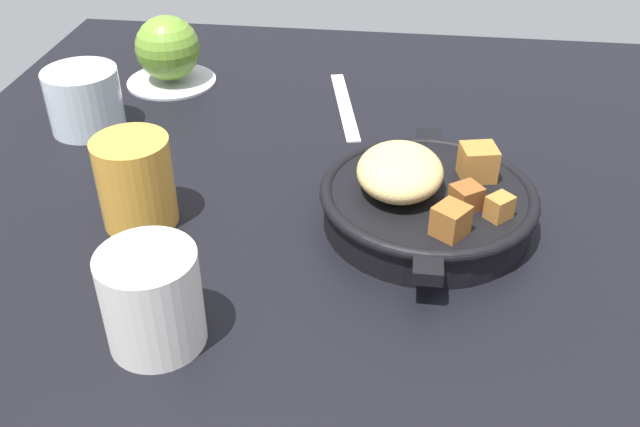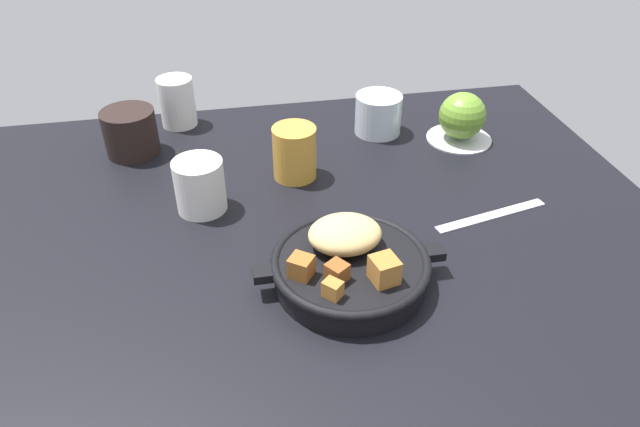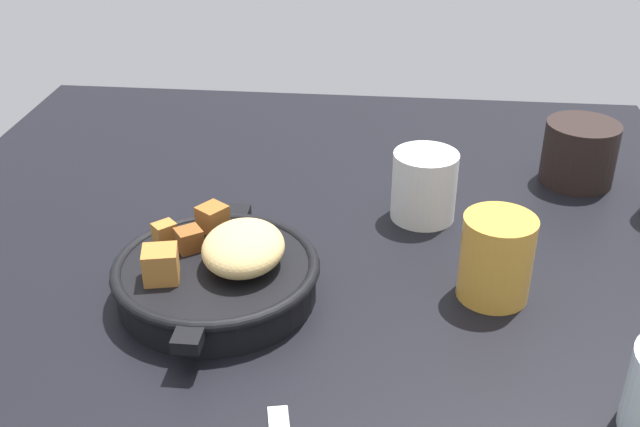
{
  "view_description": "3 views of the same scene",
  "coord_description": "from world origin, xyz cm",
  "px_view_note": "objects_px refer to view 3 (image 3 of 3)",
  "views": [
    {
      "loc": [
        -51.0,
        -4.48,
        38.25
      ],
      "look_at": [
        -1.07,
        1.98,
        3.43
      ],
      "focal_mm": 39.71,
      "sensor_mm": 36.0,
      "label": 1
    },
    {
      "loc": [
        -10.54,
        -60.63,
        49.93
      ],
      "look_at": [
        1.59,
        2.67,
        3.82
      ],
      "focal_mm": 32.83,
      "sensor_mm": 36.0,
      "label": 2
    },
    {
      "loc": [
        63.26,
        8.63,
        43.2
      ],
      "look_at": [
        -1.05,
        2.12,
        7.16
      ],
      "focal_mm": 43.08,
      "sensor_mm": 36.0,
      "label": 3
    }
  ],
  "objects_px": {
    "cast_iron_skillet": "(219,272)",
    "coffee_mug_dark": "(579,153)",
    "juice_glass_amber": "(496,258)",
    "ceramic_mug_white": "(424,186)"
  },
  "relations": [
    {
      "from": "cast_iron_skillet",
      "to": "coffee_mug_dark",
      "type": "xyz_separation_m",
      "value": [
        -0.29,
        0.39,
        0.01
      ]
    },
    {
      "from": "cast_iron_skillet",
      "to": "juice_glass_amber",
      "type": "bearing_deg",
      "value": 96.11
    },
    {
      "from": "ceramic_mug_white",
      "to": "juice_glass_amber",
      "type": "bearing_deg",
      "value": 23.51
    },
    {
      "from": "coffee_mug_dark",
      "to": "juice_glass_amber",
      "type": "relative_size",
      "value": 1.05
    },
    {
      "from": "ceramic_mug_white",
      "to": "juice_glass_amber",
      "type": "xyz_separation_m",
      "value": [
        0.15,
        0.06,
        0.0
      ]
    },
    {
      "from": "coffee_mug_dark",
      "to": "juice_glass_amber",
      "type": "distance_m",
      "value": 0.29
    },
    {
      "from": "cast_iron_skillet",
      "to": "coffee_mug_dark",
      "type": "height_order",
      "value": "coffee_mug_dark"
    },
    {
      "from": "cast_iron_skillet",
      "to": "ceramic_mug_white",
      "type": "distance_m",
      "value": 0.26
    },
    {
      "from": "juice_glass_amber",
      "to": "cast_iron_skillet",
      "type": "bearing_deg",
      "value": -83.89
    },
    {
      "from": "cast_iron_skillet",
      "to": "ceramic_mug_white",
      "type": "xyz_separation_m",
      "value": [
        -0.18,
        0.2,
        0.01
      ]
    }
  ]
}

